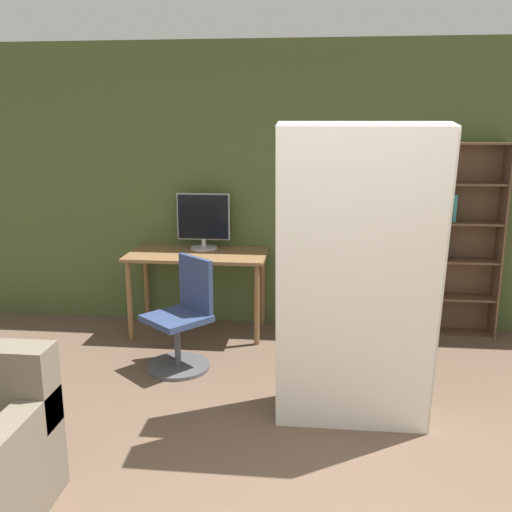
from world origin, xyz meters
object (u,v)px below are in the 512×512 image
monitor (203,221)px  mattress_far (355,274)px  office_chair (182,325)px  mattress_near (358,285)px  bookshelf (448,241)px

monitor → mattress_far: size_ratio=0.27×
office_chair → mattress_near: bearing=-32.8°
bookshelf → mattress_near: size_ratio=0.91×
mattress_far → mattress_near: bearing=-90.0°
monitor → mattress_near: (1.33, -1.83, -0.06)m
bookshelf → mattress_far: size_ratio=0.91×
bookshelf → mattress_far: bearing=-120.6°
monitor → mattress_near: bearing=-53.9°
mattress_far → bookshelf: bearing=59.4°
mattress_near → mattress_far: bearing=90.0°
mattress_near → mattress_far: size_ratio=1.00×
monitor → bookshelf: 2.29m
office_chair → bookshelf: size_ratio=0.51×
mattress_far → monitor: bearing=130.6°
office_chair → mattress_far: bearing=-23.6°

